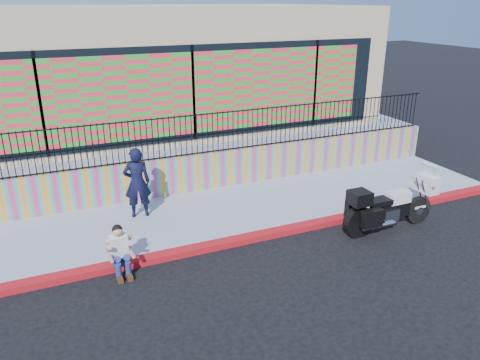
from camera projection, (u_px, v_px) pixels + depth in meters
ground at (251, 240)px, 11.31m from camera, size 90.00×90.00×0.00m
red_curb at (251, 238)px, 11.29m from camera, size 16.00×0.30×0.15m
sidewalk at (226, 211)px, 12.70m from camera, size 16.00×3.00×0.15m
mural_wall at (205, 171)px, 13.84m from camera, size 16.00×0.20×1.10m
metal_fence at (204, 134)px, 13.42m from camera, size 15.80×0.04×1.20m
elevated_platform at (161, 132)px, 18.22m from camera, size 16.00×10.00×1.25m
storefront_building at (159, 64)px, 17.09m from camera, size 14.00×8.06×4.00m
police_motorcycle at (389, 205)px, 11.62m from camera, size 2.57×0.85×1.60m
police_officer at (137, 183)px, 11.93m from camera, size 0.73×0.52×1.86m
seated_man at (121, 255)px, 9.78m from camera, size 0.54×0.71×1.06m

